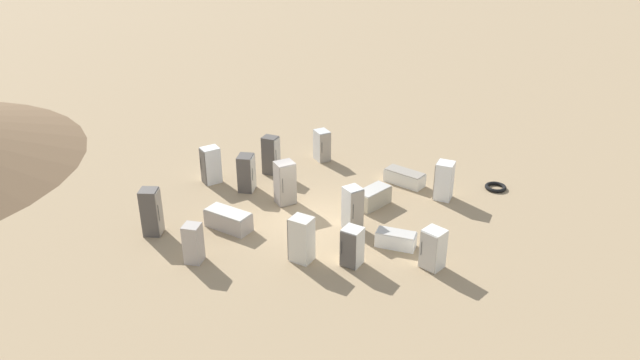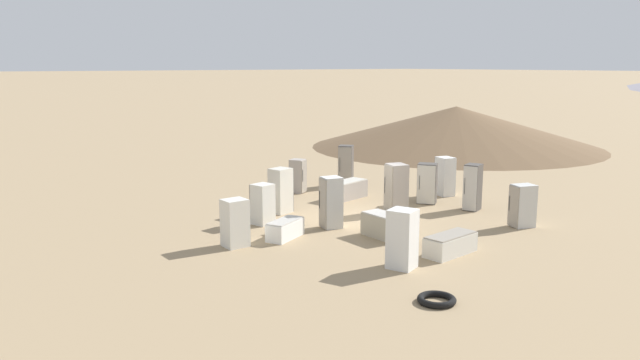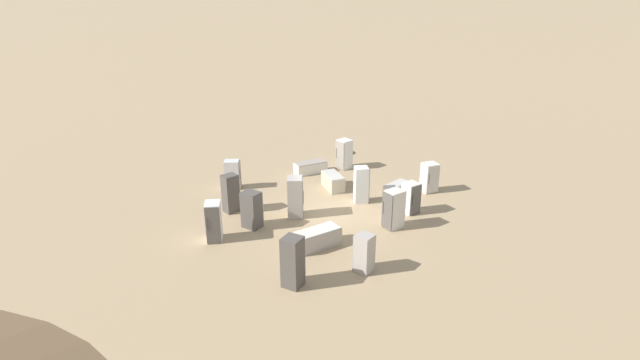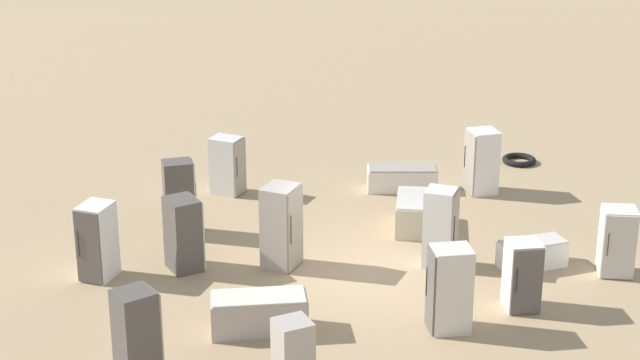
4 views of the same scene
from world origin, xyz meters
The scene contains 18 objects.
ground_plane centered at (0.00, 0.00, 0.00)m, with size 1000.00×1000.00×0.00m, color #9E8460.
discarded_fridge_0 centered at (1.67, -0.36, 0.93)m, with size 0.89×0.93×1.85m.
discarded_fridge_1 centered at (-2.84, -5.27, 0.83)m, with size 0.91×0.90×1.66m.
discarded_fridge_2 centered at (4.25, -1.90, 0.89)m, with size 0.85×0.75×1.79m.
discarded_fridge_3 centered at (1.72, 2.62, 0.38)m, with size 1.97×1.14×0.76m.
discarded_fridge_4 centered at (-3.37, 1.16, 0.72)m, with size 0.77×0.79×1.44m.
discarded_fridge_5 centered at (-5.50, -0.65, 0.75)m, with size 0.71×0.70×1.49m.
discarded_fridge_6 centered at (-0.83, -5.26, 0.31)m, with size 1.84×0.89×0.62m.
discarded_fridge_7 centered at (-1.90, 2.19, 0.85)m, with size 0.91×0.80×1.71m.
discarded_fridge_8 centered at (-3.76, -0.84, 0.30)m, with size 1.59×1.17×0.61m.
discarded_fridge_9 centered at (3.61, -4.60, 0.74)m, with size 0.92×0.80×1.49m.
discarded_fridge_10 centered at (-1.75, -0.70, 0.89)m, with size 0.79×0.74×1.78m.
discarded_fridge_11 centered at (3.49, 4.86, 0.94)m, with size 0.92×0.91×1.88m.
discarded_fridge_12 centered at (5.47, 0.59, 0.83)m, with size 0.76×0.89×1.66m.
discarded_fridge_13 centered at (3.74, -0.01, 0.81)m, with size 0.96×0.98×1.63m.
discarded_fridge_14 centered at (-1.12, -2.72, 0.39)m, with size 0.75×1.56×0.78m.
discarded_fridge_15 centered at (0.79, 4.89, 0.74)m, with size 0.81×0.83×1.48m.
scrap_tire centered at (-4.02, -7.64, 0.08)m, with size 0.93×0.93×0.16m.
Camera 3 is at (7.92, 19.04, 9.93)m, focal length 28.00 mm.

